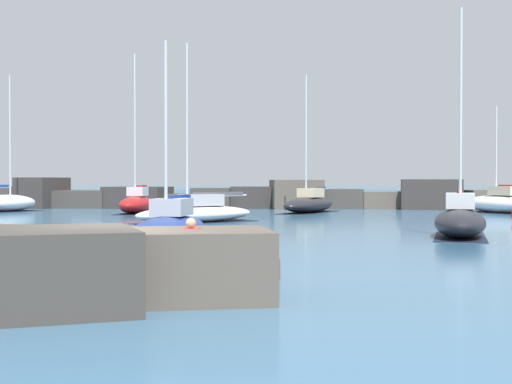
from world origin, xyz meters
The scene contains 12 objects.
ground_plane centered at (0.00, 0.00, 0.00)m, with size 600.00×600.00×0.00m, color #3D6B8E.
open_sea_beyond centered at (0.00, 105.25, 0.00)m, with size 400.00×116.00×0.01m.
breakwater_jetty centered at (2.24, 45.30, 0.93)m, with size 58.65×6.20×2.57m.
foreground_rocks centered at (-1.56, -0.92, 0.65)m, with size 9.29×8.84×1.47m.
sailboat_moored_0 centered at (-2.13, 25.31, 0.57)m, with size 7.13×6.95×9.87m.
sailboat_moored_1 centered at (10.26, 15.94, 0.69)m, with size 3.19×6.08×9.32m.
sailboat_moored_2 centered at (-7.91, 35.52, 0.73)m, with size 2.29×5.54×11.14m.
sailboat_moored_4 centered at (-1.16, 12.41, 0.61)m, with size 2.78×6.47×7.45m.
sailboat_moored_5 centered at (4.21, 37.65, 0.66)m, with size 4.95×7.82×9.87m.
sailboat_moored_6 centered at (17.90, 37.78, 0.72)m, with size 5.57×7.61×7.63m.
sailboat_moored_7 centered at (-18.28, 37.69, 0.67)m, with size 4.48×5.87×10.20m.
person_on_rocks centered at (1.56, 0.30, 0.89)m, with size 0.36×0.22×1.60m.
Camera 1 is at (3.83, -13.85, 2.36)m, focal length 50.00 mm.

